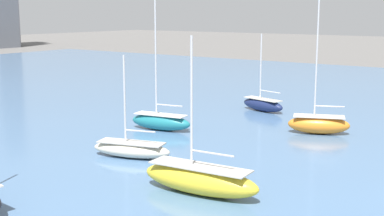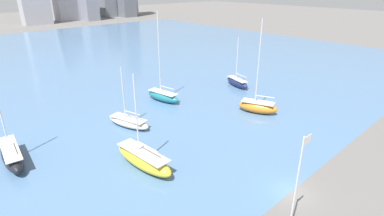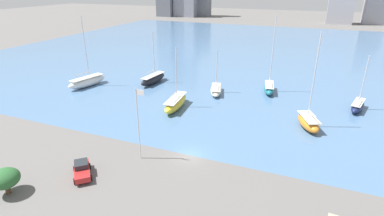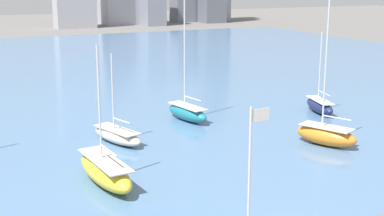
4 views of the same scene
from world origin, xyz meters
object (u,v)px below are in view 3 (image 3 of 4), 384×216
(sailboat_black, at_px, (153,79))
(sailboat_orange, at_px, (308,122))
(sailboat_yellow, at_px, (176,103))
(parked_pickup_red, at_px, (82,170))
(sailboat_white, at_px, (87,81))
(flag_pole, at_px, (138,122))
(sailboat_cream, at_px, (216,90))
(sailboat_navy, at_px, (358,106))
(sailboat_teal, at_px, (269,88))

(sailboat_black, bearing_deg, sailboat_orange, -11.85)
(sailboat_yellow, distance_m, sailboat_black, 16.56)
(parked_pickup_red, bearing_deg, sailboat_black, 62.47)
(sailboat_white, xyz_separation_m, sailboat_black, (13.13, 7.69, -0.08))
(flag_pole, relative_size, sailboat_white, 0.65)
(flag_pole, relative_size, sailboat_orange, 0.65)
(sailboat_white, bearing_deg, sailboat_cream, 26.22)
(flag_pole, height_order, sailboat_cream, flag_pole)
(sailboat_yellow, distance_m, sailboat_orange, 23.90)
(sailboat_navy, distance_m, sailboat_white, 57.38)
(sailboat_cream, height_order, parked_pickup_red, sailboat_cream)
(flag_pole, distance_m, sailboat_orange, 28.20)
(sailboat_black, height_order, parked_pickup_red, sailboat_black)
(sailboat_white, relative_size, sailboat_orange, 1.00)
(sailboat_white, height_order, sailboat_cream, sailboat_white)
(sailboat_yellow, relative_size, sailboat_white, 0.74)
(parked_pickup_red, bearing_deg, sailboat_cream, 37.11)
(sailboat_orange, relative_size, sailboat_cream, 1.66)
(sailboat_cream, xyz_separation_m, parked_pickup_red, (-6.24, -35.03, 0.06))
(sailboat_black, bearing_deg, sailboat_yellow, -40.15)
(sailboat_navy, xyz_separation_m, sailboat_yellow, (-32.24, -11.99, 0.19))
(sailboat_cream, bearing_deg, sailboat_yellow, -129.29)
(sailboat_yellow, bearing_deg, sailboat_black, 129.26)
(sailboat_teal, bearing_deg, parked_pickup_red, -122.26)
(sailboat_navy, height_order, sailboat_teal, sailboat_teal)
(sailboat_yellow, height_order, sailboat_orange, sailboat_orange)
(flag_pole, bearing_deg, sailboat_black, 116.02)
(sailboat_navy, distance_m, sailboat_cream, 27.68)
(sailboat_black, xyz_separation_m, parked_pickup_red, (9.83, -36.06, -0.24))
(sailboat_navy, height_order, sailboat_yellow, sailboat_yellow)
(sailboat_black, bearing_deg, sailboat_teal, 14.46)
(sailboat_orange, distance_m, sailboat_cream, 21.89)
(sailboat_navy, bearing_deg, sailboat_teal, -177.92)
(sailboat_black, distance_m, sailboat_cream, 16.11)
(sailboat_white, xyz_separation_m, parked_pickup_red, (22.96, -28.37, -0.32))
(sailboat_yellow, height_order, sailboat_black, sailboat_black)
(sailboat_white, xyz_separation_m, sailboat_orange, (48.51, -3.65, -0.06))
(sailboat_navy, xyz_separation_m, sailboat_black, (-43.73, -0.07, 0.16))
(sailboat_navy, height_order, sailboat_cream, sailboat_navy)
(flag_pole, relative_size, sailboat_black, 0.85)
(sailboat_orange, bearing_deg, sailboat_black, 139.24)
(flag_pole, bearing_deg, parked_pickup_red, -127.05)
(sailboat_yellow, bearing_deg, sailboat_orange, -3.26)
(sailboat_yellow, height_order, sailboat_cream, sailboat_yellow)
(sailboat_teal, height_order, sailboat_cream, sailboat_teal)
(sailboat_navy, xyz_separation_m, sailboat_cream, (-27.66, -1.10, -0.14))
(sailboat_navy, height_order, sailboat_orange, sailboat_orange)
(sailboat_black, bearing_deg, parked_pickup_red, -68.84)
(sailboat_black, height_order, sailboat_cream, sailboat_black)
(sailboat_teal, xyz_separation_m, sailboat_cream, (-10.58, -5.04, -0.27))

